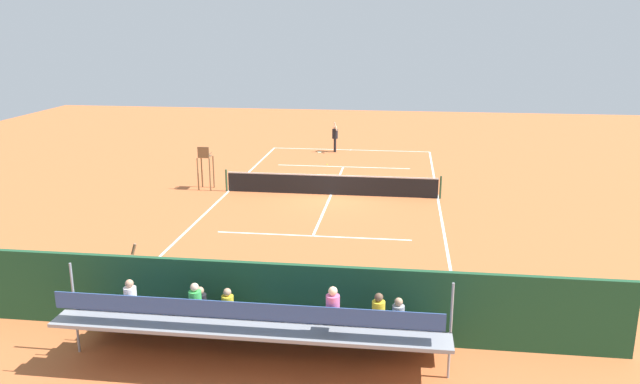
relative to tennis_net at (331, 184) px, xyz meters
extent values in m
plane|color=#BC6033|center=(0.00, 0.00, -0.50)|extent=(60.00, 60.00, 0.00)
cube|color=white|center=(0.00, -11.00, -0.50)|extent=(10.00, 0.10, 0.01)
cube|color=white|center=(0.00, 11.00, -0.50)|extent=(10.00, 0.10, 0.01)
cube|color=white|center=(-5.00, 0.00, -0.50)|extent=(0.10, 22.00, 0.01)
cube|color=white|center=(5.00, 0.00, -0.50)|extent=(0.10, 22.00, 0.01)
cube|color=white|center=(0.00, -6.05, -0.50)|extent=(7.50, 0.10, 0.01)
cube|color=white|center=(0.00, 6.05, -0.50)|extent=(7.50, 0.10, 0.01)
cube|color=white|center=(0.00, 0.00, -0.50)|extent=(0.10, 12.10, 0.01)
cube|color=white|center=(0.00, -11.00, -0.50)|extent=(0.10, 0.30, 0.01)
cube|color=black|center=(0.00, 0.00, -0.05)|extent=(10.00, 0.02, 0.91)
cube|color=white|center=(0.00, 0.00, 0.44)|extent=(10.00, 0.04, 0.06)
cylinder|color=#2D5133|center=(-5.10, 0.00, 0.03)|extent=(0.10, 0.10, 1.07)
cylinder|color=#2D5133|center=(5.10, 0.00, 0.03)|extent=(0.10, 0.10, 1.07)
cube|color=#1E4C2D|center=(0.00, 14.00, 0.50)|extent=(18.00, 0.16, 2.00)
cube|color=gray|center=(0.00, 14.35, -0.28)|extent=(9.00, 0.10, 0.45)
cube|color=gray|center=(0.00, 14.70, -0.09)|extent=(9.00, 0.80, 0.08)
cube|color=gray|center=(0.00, 14.32, -0.28)|extent=(9.00, 0.04, 0.45)
cube|color=#335193|center=(0.00, 14.80, 0.33)|extent=(8.60, 0.36, 0.04)
cube|color=#335193|center=(0.00, 14.98, 0.53)|extent=(8.60, 0.03, 0.36)
cube|color=gray|center=(0.00, 15.50, 0.36)|extent=(9.00, 0.80, 0.08)
cube|color=gray|center=(0.00, 15.12, 0.17)|extent=(9.00, 0.04, 0.45)
cube|color=#335193|center=(0.00, 15.60, 0.78)|extent=(8.60, 0.36, 0.04)
cube|color=#335193|center=(0.00, 15.78, 0.98)|extent=(8.60, 0.03, 0.36)
cube|color=gray|center=(0.00, 16.30, 0.81)|extent=(9.00, 0.80, 0.08)
cube|color=gray|center=(0.00, 15.92, 0.62)|extent=(9.00, 0.04, 0.45)
cube|color=#335193|center=(0.00, 16.40, 1.23)|extent=(8.60, 0.36, 0.04)
cube|color=#335193|center=(0.00, 16.58, 1.43)|extent=(8.60, 0.03, 0.36)
cylinder|color=gray|center=(-4.50, 15.50, 0.67)|extent=(0.06, 0.06, 2.35)
cylinder|color=gray|center=(4.50, 15.50, 0.67)|extent=(0.06, 0.06, 2.35)
cube|color=#2D2D33|center=(-1.92, 16.23, 1.27)|extent=(0.32, 0.40, 0.12)
cylinder|color=pink|center=(-1.92, 16.35, 1.55)|extent=(0.30, 0.30, 0.45)
sphere|color=beige|center=(-1.92, 16.35, 1.88)|extent=(0.20, 0.20, 0.20)
cube|color=#2D2D33|center=(1.42, 15.43, 0.82)|extent=(0.32, 0.40, 0.12)
cylinder|color=green|center=(1.42, 15.55, 1.10)|extent=(0.30, 0.30, 0.45)
sphere|color=beige|center=(1.42, 15.55, 1.43)|extent=(0.20, 0.20, 0.20)
cube|color=#2D2D33|center=(-3.32, 14.63, 0.37)|extent=(0.32, 0.40, 0.12)
cylinder|color=#9399A3|center=(-3.32, 14.75, 0.65)|extent=(0.30, 0.30, 0.45)
sphere|color=tan|center=(-3.32, 14.75, 0.98)|extent=(0.20, 0.20, 0.20)
cube|color=#2D2D33|center=(3.02, 15.43, 0.82)|extent=(0.32, 0.40, 0.12)
cylinder|color=white|center=(3.02, 15.55, 1.10)|extent=(0.30, 0.30, 0.45)
sphere|color=tan|center=(3.02, 15.55, 1.43)|extent=(0.20, 0.20, 0.20)
cube|color=#2D2D33|center=(-2.87, 15.43, 0.82)|extent=(0.32, 0.40, 0.12)
cylinder|color=yellow|center=(-2.87, 15.55, 1.10)|extent=(0.30, 0.30, 0.45)
sphere|color=brown|center=(-2.87, 15.55, 1.43)|extent=(0.20, 0.20, 0.20)
cube|color=#2D2D33|center=(0.88, 14.63, 0.37)|extent=(0.32, 0.40, 0.12)
cylinder|color=yellow|center=(0.88, 14.75, 0.65)|extent=(0.30, 0.30, 0.45)
sphere|color=tan|center=(0.88, 14.75, 0.98)|extent=(0.20, 0.20, 0.20)
cube|color=#2D2D33|center=(1.58, 14.63, 0.37)|extent=(0.32, 0.40, 0.12)
cylinder|color=black|center=(1.58, 14.75, 0.65)|extent=(0.30, 0.30, 0.45)
sphere|color=tan|center=(1.58, 14.75, 0.98)|extent=(0.20, 0.20, 0.20)
cylinder|color=brown|center=(5.90, -0.58, 0.30)|extent=(0.07, 0.07, 1.60)
cylinder|color=brown|center=(6.50, -0.58, 0.30)|extent=(0.07, 0.07, 1.60)
cylinder|color=brown|center=(5.90, 0.02, 0.30)|extent=(0.07, 0.07, 1.60)
cylinder|color=brown|center=(6.50, 0.02, 0.30)|extent=(0.07, 0.07, 1.60)
cube|color=brown|center=(6.20, -0.28, 1.13)|extent=(0.56, 0.56, 0.06)
cube|color=brown|center=(6.20, -0.04, 1.40)|extent=(0.56, 0.06, 0.48)
cube|color=brown|center=(5.94, -0.28, 1.28)|extent=(0.04, 0.48, 0.04)
cube|color=brown|center=(6.46, -0.28, 1.28)|extent=(0.04, 0.48, 0.04)
cube|color=#33383D|center=(-1.80, 13.20, -0.05)|extent=(1.80, 0.40, 0.05)
cylinder|color=#33383D|center=(-2.55, 13.20, -0.28)|extent=(0.06, 0.06, 0.45)
cylinder|color=#33383D|center=(-1.05, 13.20, -0.28)|extent=(0.06, 0.06, 0.45)
cube|color=#33383D|center=(-1.80, 13.38, 0.25)|extent=(1.80, 0.04, 0.36)
cube|color=black|center=(0.38, 13.40, -0.32)|extent=(0.90, 0.36, 0.36)
cylinder|color=black|center=(0.97, -10.38, -0.08)|extent=(0.14, 0.14, 0.85)
cylinder|color=black|center=(0.92, -10.17, -0.08)|extent=(0.14, 0.14, 0.85)
cylinder|color=black|center=(0.94, -10.28, 0.65)|extent=(0.43, 0.43, 0.60)
sphere|color=beige|center=(0.94, -10.28, 1.06)|extent=(0.22, 0.22, 0.22)
cylinder|color=beige|center=(0.89, -10.06, 1.15)|extent=(0.26, 0.14, 0.55)
cylinder|color=beige|center=(0.99, -10.49, 0.68)|extent=(0.11, 0.11, 0.50)
cylinder|color=black|center=(1.66, -9.79, -0.49)|extent=(0.25, 0.17, 0.03)
torus|color=#D8CC4C|center=(1.89, -9.93, -0.49)|extent=(0.42, 0.42, 0.02)
cylinder|color=white|center=(1.89, -9.93, -0.49)|extent=(0.25, 0.25, 0.00)
sphere|color=#CCDB33|center=(0.97, -6.37, -0.47)|extent=(0.07, 0.07, 0.07)
cylinder|color=#232328|center=(4.07, 13.18, -0.08)|extent=(0.14, 0.14, 0.85)
cylinder|color=#232328|center=(4.11, 12.97, -0.08)|extent=(0.14, 0.14, 0.85)
cylinder|color=green|center=(4.09, 13.07, 0.65)|extent=(0.42, 0.42, 0.60)
sphere|color=#8C6647|center=(4.09, 13.07, 1.06)|extent=(0.22, 0.22, 0.22)
cylinder|color=#8C6647|center=(4.13, 12.86, 1.15)|extent=(0.26, 0.13, 0.55)
cylinder|color=#8C6647|center=(4.05, 13.29, 0.68)|extent=(0.11, 0.11, 0.50)
camera|label=1|loc=(-3.28, 28.66, 7.40)|focal=35.37mm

